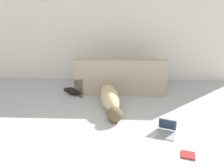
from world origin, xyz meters
The scene contains 6 objects.
wall_back centered at (0.00, 4.03, 1.28)m, with size 6.81×0.06×2.56m.
couch centered at (0.24, 3.30, 0.26)m, with size 2.11×0.95×0.84m.
dog centered at (0.05, 2.27, 0.20)m, with size 0.57×1.54×0.41m.
cat centered at (-0.89, 2.96, 0.08)m, with size 0.52×0.41×0.16m.
laptop_open centered at (1.03, 1.43, 0.08)m, with size 0.39×0.40×0.24m.
book_red centered at (1.23, 0.86, 0.01)m, with size 0.23×0.21×0.02m.
Camera 1 is at (0.24, -1.72, 2.11)m, focal length 35.00 mm.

